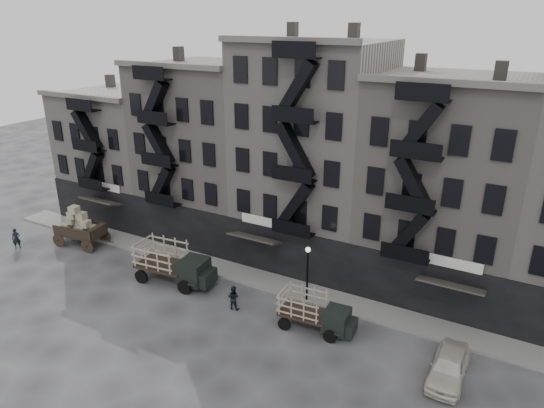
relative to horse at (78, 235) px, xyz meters
The scene contains 14 objects.
ground 18.58m from the horse, ahead, with size 140.00×140.00×0.00m, color #38383A.
sidewalk 18.64m from the horse, ahead, with size 55.00×2.50×0.15m, color slate.
building_west 9.91m from the horse, 100.28° to the left, with size 10.00×11.35×13.20m.
building_midwest 13.65m from the horse, 44.22° to the left, with size 10.00×11.35×16.20m.
building_center 21.70m from the horse, 24.08° to the left, with size 10.00×11.35×18.20m.
building_mideast 30.43m from the horse, 16.18° to the left, with size 10.00×11.35×16.20m.
lamp_post 21.62m from the horse, ahead, with size 0.36×0.36×4.28m.
horse is the anchor object (origin of this frame).
wagon 1.37m from the horse, ahead, with size 4.54×2.84×3.62m.
stake_truck_west 11.68m from the horse, ahead, with size 6.23×2.96×3.04m.
stake_truck_east 23.27m from the horse, ahead, with size 4.97×2.29×2.44m.
car_east 31.57m from the horse, ahead, with size 1.83×4.55×1.55m, color beige.
pedestrian_west 5.00m from the horse, 139.10° to the right, with size 0.66×0.44×1.82m, color black.
pedestrian_mid 17.58m from the horse, ahead, with size 0.84×0.65×1.73m, color black.
Camera 1 is at (14.88, -23.90, 18.64)m, focal length 32.00 mm.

